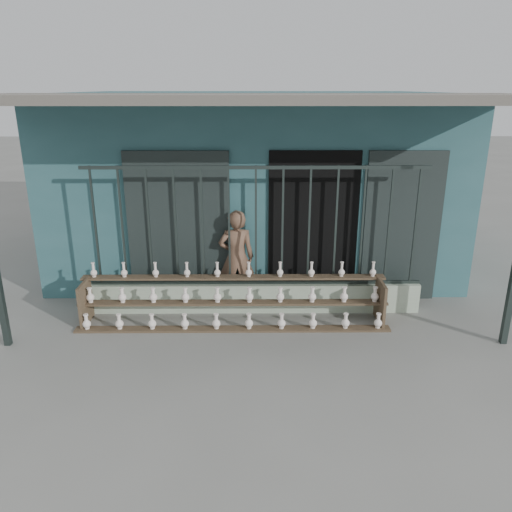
{
  "coord_description": "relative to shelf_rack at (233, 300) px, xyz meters",
  "views": [
    {
      "loc": [
        -0.05,
        -5.76,
        3.3
      ],
      "look_at": [
        0.0,
        1.0,
        1.0
      ],
      "focal_mm": 35.0,
      "sensor_mm": 36.0,
      "label": 1
    }
  ],
  "objects": [
    {
      "name": "elderly_woman",
      "position": [
        0.03,
        0.74,
        0.41
      ],
      "size": [
        0.58,
        0.4,
        1.53
      ],
      "primitive_type": "imported",
      "rotation": [
        0.0,
        0.0,
        3.21
      ],
      "color": "brown",
      "rests_on": "ground"
    },
    {
      "name": "ground",
      "position": [
        0.33,
        -0.89,
        -0.36
      ],
      "size": [
        60.0,
        60.0,
        0.0
      ],
      "primitive_type": "plane",
      "color": "slate"
    },
    {
      "name": "workshop_building",
      "position": [
        0.34,
        3.34,
        1.26
      ],
      "size": [
        7.4,
        6.6,
        3.21
      ],
      "color": "#2C585E",
      "rests_on": "ground"
    },
    {
      "name": "security_fence",
      "position": [
        0.33,
        0.41,
        0.99
      ],
      "size": [
        5.0,
        0.04,
        1.8
      ],
      "color": "#283330",
      "rests_on": "parapet_wall"
    },
    {
      "name": "shelf_rack",
      "position": [
        0.0,
        0.0,
        0.0
      ],
      "size": [
        4.5,
        0.68,
        0.85
      ],
      "color": "brown",
      "rests_on": "ground"
    },
    {
      "name": "parapet_wall",
      "position": [
        0.33,
        0.41,
        -0.13
      ],
      "size": [
        5.0,
        0.2,
        0.45
      ],
      "primitive_type": "cube",
      "color": "#AEC1A5",
      "rests_on": "ground"
    }
  ]
}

